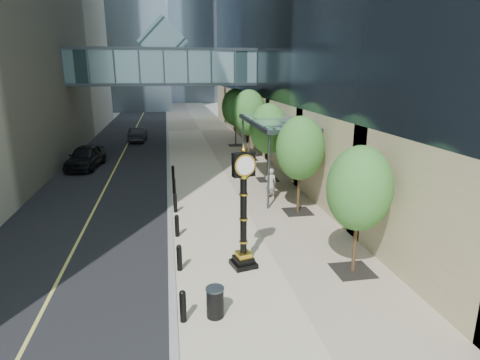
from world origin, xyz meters
name	(u,v)px	position (x,y,z in m)	size (l,w,h in m)	color
ground	(281,334)	(0.00, 0.00, 0.00)	(320.00, 320.00, 0.00)	gray
road	(134,132)	(-7.00, 40.00, 0.01)	(8.00, 180.00, 0.02)	black
sidewalk	(200,130)	(1.00, 40.00, 0.03)	(8.00, 180.00, 0.06)	#BBAE90
curb	(167,131)	(-3.00, 40.00, 0.04)	(0.25, 180.00, 0.07)	gray
skywalk	(164,64)	(-3.00, 28.00, 7.71)	(17.00, 4.20, 5.80)	slate
entrance_canopy	(275,122)	(3.48, 14.00, 4.19)	(3.00, 8.00, 4.38)	#383F44
bollard_row	(176,214)	(-2.70, 9.00, 0.51)	(0.20, 16.20, 0.90)	black
street_trees	(263,124)	(3.60, 17.63, 3.62)	(2.77, 28.48, 5.70)	black
street_clock	(243,217)	(-0.32, 4.09, 2.04)	(1.03, 1.03, 4.57)	black
trash_bin	(215,303)	(-1.74, 1.08, 0.51)	(0.52, 0.52, 0.90)	black
pedestrian	(271,183)	(2.77, 11.99, 0.95)	(0.65, 0.43, 1.79)	#A8A49A
car_near	(86,157)	(-9.16, 21.93, 0.88)	(2.03, 5.06, 1.72)	black
car_far	(138,134)	(-6.03, 33.44, 0.74)	(1.53, 4.37, 1.44)	black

